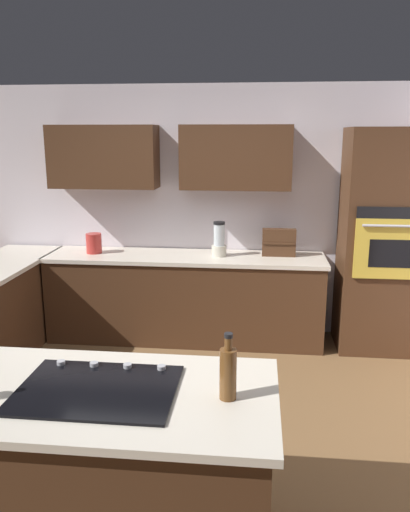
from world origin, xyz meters
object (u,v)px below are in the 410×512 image
(kettle, at_px, (94,243))
(cooktop, at_px, (98,389))
(wall_oven, at_px, (383,242))
(blender, at_px, (219,241))
(spice_rack, at_px, (279,242))
(second_bottle, at_px, (228,372))

(kettle, bearing_deg, cooktop, 108.37)
(wall_oven, xyz_separation_m, blender, (1.60, -0.01, -0.03))
(blender, distance_m, kettle, 1.30)
(spice_rack, relative_size, second_bottle, 1.04)
(second_bottle, bearing_deg, cooktop, -0.96)
(cooktop, bearing_deg, second_bottle, 179.04)
(wall_oven, height_order, second_bottle, wall_oven)
(wall_oven, bearing_deg, kettle, -0.28)
(cooktop, relative_size, second_bottle, 2.35)
(wall_oven, xyz_separation_m, spice_rack, (1.00, -0.08, -0.04))
(second_bottle, bearing_deg, kettle, -61.05)
(kettle, bearing_deg, spice_rack, -177.90)
(blender, height_order, second_bottle, blender)
(cooktop, xyz_separation_m, spice_rack, (-0.96, -2.89, 0.13))
(wall_oven, bearing_deg, spice_rack, -4.79)
(cooktop, xyz_separation_m, kettle, (0.94, -2.82, 0.09))
(cooktop, distance_m, kettle, 2.97)
(blender, xyz_separation_m, kettle, (1.30, -0.00, -0.05))
(spice_rack, distance_m, kettle, 1.90)
(blender, xyz_separation_m, second_bottle, (-0.27, 2.83, -0.02))
(wall_oven, relative_size, blender, 6.16)
(cooktop, relative_size, blender, 2.16)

